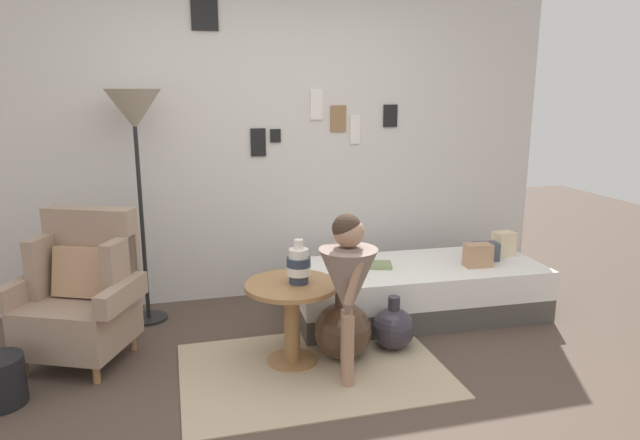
# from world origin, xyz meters

# --- Properties ---
(ground_plane) EXTENTS (12.00, 12.00, 0.00)m
(ground_plane) POSITION_xyz_m (0.00, 0.00, 0.00)
(ground_plane) COLOR #4C3D33
(gallery_wall) EXTENTS (4.80, 0.12, 2.60)m
(gallery_wall) POSITION_xyz_m (0.00, 1.95, 1.30)
(gallery_wall) COLOR silver
(gallery_wall) RESTS_ON ground
(rug) EXTENTS (1.62, 1.13, 0.01)m
(rug) POSITION_xyz_m (-0.02, 0.47, 0.01)
(rug) COLOR tan
(rug) RESTS_ON ground
(armchair) EXTENTS (0.89, 0.80, 0.97)m
(armchair) POSITION_xyz_m (-1.41, 1.02, 0.44)
(armchair) COLOR #9E7042
(armchair) RESTS_ON ground
(daybed) EXTENTS (1.93, 0.87, 0.40)m
(daybed) POSITION_xyz_m (0.98, 1.16, 0.20)
(daybed) COLOR #4C4742
(daybed) RESTS_ON ground
(pillow_head) EXTENTS (0.17, 0.14, 0.20)m
(pillow_head) POSITION_xyz_m (1.75, 1.21, 0.50)
(pillow_head) COLOR beige
(pillow_head) RESTS_ON daybed
(pillow_mid) EXTENTS (0.20, 0.15, 0.14)m
(pillow_mid) POSITION_xyz_m (1.55, 1.13, 0.47)
(pillow_mid) COLOR #474C56
(pillow_mid) RESTS_ON daybed
(pillow_back) EXTENTS (0.21, 0.13, 0.17)m
(pillow_back) POSITION_xyz_m (1.40, 1.01, 0.49)
(pillow_back) COLOR tan
(pillow_back) RESTS_ON daybed
(side_table) EXTENTS (0.59, 0.59, 0.53)m
(side_table) POSITION_xyz_m (-0.12, 0.62, 0.39)
(side_table) COLOR #9E7042
(side_table) RESTS_ON ground
(vase_striped) EXTENTS (0.15, 0.15, 0.28)m
(vase_striped) POSITION_xyz_m (-0.08, 0.62, 0.65)
(vase_striped) COLOR #2D384C
(vase_striped) RESTS_ON side_table
(floor_lamp) EXTENTS (0.39, 0.39, 1.72)m
(floor_lamp) POSITION_xyz_m (-1.04, 1.58, 1.50)
(floor_lamp) COLOR black
(floor_lamp) RESTS_ON ground
(person_child) EXTENTS (0.34, 0.34, 1.04)m
(person_child) POSITION_xyz_m (0.14, 0.28, 0.66)
(person_child) COLOR #A37A60
(person_child) RESTS_ON ground
(book_on_daybed) EXTENTS (0.26, 0.22, 0.03)m
(book_on_daybed) POSITION_xyz_m (0.66, 1.19, 0.42)
(book_on_daybed) COLOR #80935F
(book_on_daybed) RESTS_ON daybed
(demijohn_near) EXTENTS (0.38, 0.38, 0.46)m
(demijohn_near) POSITION_xyz_m (0.21, 0.59, 0.19)
(demijohn_near) COLOR #473323
(demijohn_near) RESTS_ON ground
(demijohn_far) EXTENTS (0.29, 0.29, 0.37)m
(demijohn_far) POSITION_xyz_m (0.58, 0.63, 0.15)
(demijohn_far) COLOR #332D38
(demijohn_far) RESTS_ON ground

